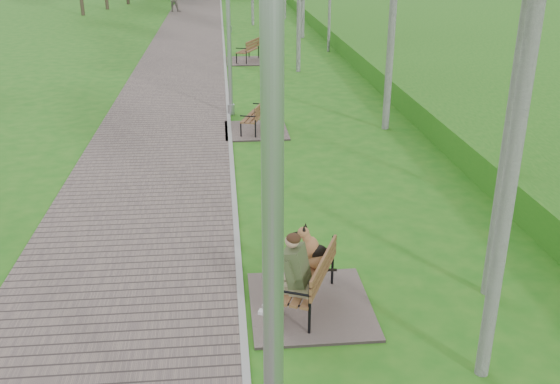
% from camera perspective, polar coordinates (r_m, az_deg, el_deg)
% --- Properties ---
extents(ground, '(120.00, 120.00, 0.00)m').
position_cam_1_polar(ground, '(8.47, -3.41, -12.21)').
color(ground, '#226D17').
rests_on(ground, ground).
extents(walkway, '(3.50, 67.00, 0.04)m').
position_cam_1_polar(walkway, '(28.92, -8.68, 12.61)').
color(walkway, '#62534F').
rests_on(walkway, ground).
extents(kerb, '(0.10, 67.00, 0.05)m').
position_cam_1_polar(kerb, '(28.88, -5.13, 12.76)').
color(kerb, '#999993').
rests_on(kerb, ground).
extents(embankment, '(14.00, 70.00, 1.60)m').
position_cam_1_polar(embankment, '(29.98, 19.04, 11.97)').
color(embankment, '#498A24').
rests_on(embankment, ground).
extents(bench_main, '(1.68, 1.86, 1.46)m').
position_cam_1_polar(bench_main, '(8.62, 2.32, -8.31)').
color(bench_main, '#62534F').
rests_on(bench_main, ground).
extents(bench_second, '(1.64, 1.82, 1.01)m').
position_cam_1_polar(bench_second, '(16.58, -2.33, 6.18)').
color(bench_second, '#62534F').
rests_on(bench_second, ground).
extents(bench_third, '(1.82, 2.02, 1.12)m').
position_cam_1_polar(bench_third, '(26.28, -2.96, 12.28)').
color(bench_third, '#62534F').
rests_on(bench_third, ground).
extents(lamp_post_near, '(0.22, 0.22, 5.82)m').
position_cam_1_polar(lamp_post_near, '(3.99, -0.63, -9.18)').
color(lamp_post_near, '#9C9FA4').
rests_on(lamp_post_near, ground).
extents(lamp_post_second, '(0.20, 0.20, 5.25)m').
position_cam_1_polar(lamp_post_second, '(17.80, -4.71, 14.72)').
color(lamp_post_second, '#9C9FA4').
rests_on(lamp_post_second, ground).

